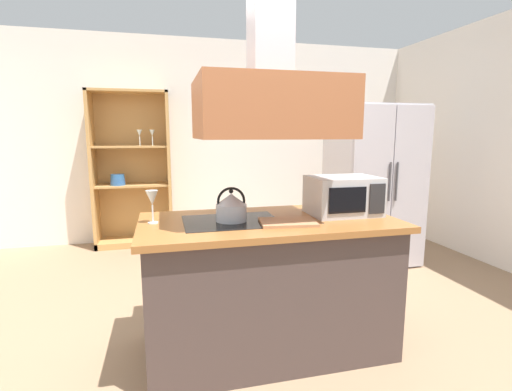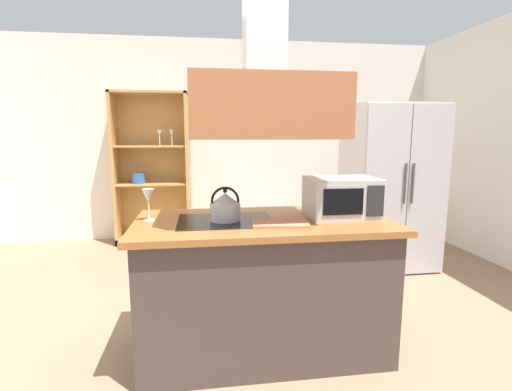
{
  "view_description": "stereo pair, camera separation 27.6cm",
  "coord_description": "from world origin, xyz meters",
  "px_view_note": "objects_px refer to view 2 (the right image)",
  "views": [
    {
      "loc": [
        -0.57,
        -2.3,
        1.45
      ],
      "look_at": [
        0.09,
        0.34,
        1.0
      ],
      "focal_mm": 26.38,
      "sensor_mm": 36.0,
      "label": 1
    },
    {
      "loc": [
        -0.3,
        -2.36,
        1.45
      ],
      "look_at": [
        0.09,
        0.34,
        1.0
      ],
      "focal_mm": 26.38,
      "sensor_mm": 36.0,
      "label": 2
    }
  ],
  "objects_px": {
    "refrigerator": "(389,187)",
    "microwave": "(342,197)",
    "wine_glass_on_counter": "(148,197)",
    "kettle": "(225,207)",
    "dish_cabinet": "(153,176)",
    "cutting_board": "(280,223)"
  },
  "relations": [
    {
      "from": "refrigerator",
      "to": "cutting_board",
      "type": "bearing_deg",
      "value": -134.0
    },
    {
      "from": "refrigerator",
      "to": "dish_cabinet",
      "type": "distance_m",
      "value": 2.99
    },
    {
      "from": "dish_cabinet",
      "to": "microwave",
      "type": "xyz_separation_m",
      "value": [
        1.58,
        -2.77,
        0.15
      ]
    },
    {
      "from": "wine_glass_on_counter",
      "to": "dish_cabinet",
      "type": "bearing_deg",
      "value": 96.67
    },
    {
      "from": "refrigerator",
      "to": "wine_glass_on_counter",
      "type": "distance_m",
      "value": 2.74
    },
    {
      "from": "wine_glass_on_counter",
      "to": "cutting_board",
      "type": "bearing_deg",
      "value": -14.7
    },
    {
      "from": "cutting_board",
      "to": "kettle",
      "type": "bearing_deg",
      "value": 156.33
    },
    {
      "from": "refrigerator",
      "to": "kettle",
      "type": "height_order",
      "value": "refrigerator"
    },
    {
      "from": "dish_cabinet",
      "to": "refrigerator",
      "type": "bearing_deg",
      "value": -26.64
    },
    {
      "from": "refrigerator",
      "to": "microwave",
      "type": "relative_size",
      "value": 3.81
    },
    {
      "from": "kettle",
      "to": "cutting_board",
      "type": "distance_m",
      "value": 0.37
    },
    {
      "from": "microwave",
      "to": "wine_glass_on_counter",
      "type": "relative_size",
      "value": 2.23
    },
    {
      "from": "microwave",
      "to": "wine_glass_on_counter",
      "type": "height_order",
      "value": "microwave"
    },
    {
      "from": "kettle",
      "to": "cutting_board",
      "type": "xyz_separation_m",
      "value": [
        0.33,
        -0.14,
        -0.08
      ]
    },
    {
      "from": "refrigerator",
      "to": "kettle",
      "type": "xyz_separation_m",
      "value": [
        -1.87,
        -1.46,
        0.12
      ]
    },
    {
      "from": "refrigerator",
      "to": "wine_glass_on_counter",
      "type": "bearing_deg",
      "value": -149.48
    },
    {
      "from": "kettle",
      "to": "refrigerator",
      "type": "bearing_deg",
      "value": 37.87
    },
    {
      "from": "kettle",
      "to": "microwave",
      "type": "xyz_separation_m",
      "value": [
        0.78,
        0.03,
        0.04
      ]
    },
    {
      "from": "refrigerator",
      "to": "microwave",
      "type": "xyz_separation_m",
      "value": [
        -1.09,
        -1.43,
        0.15
      ]
    },
    {
      "from": "refrigerator",
      "to": "kettle",
      "type": "distance_m",
      "value": 2.37
    },
    {
      "from": "refrigerator",
      "to": "dish_cabinet",
      "type": "relative_size",
      "value": 0.89
    },
    {
      "from": "dish_cabinet",
      "to": "kettle",
      "type": "xyz_separation_m",
      "value": [
        0.8,
        -2.8,
        0.11
      ]
    }
  ]
}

